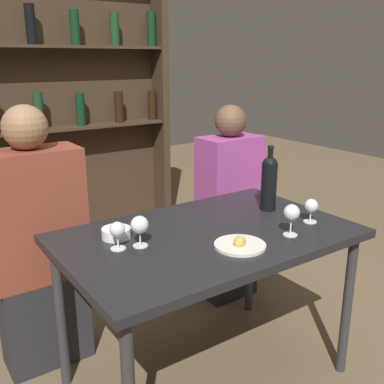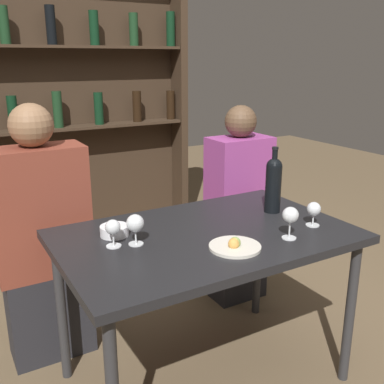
{
  "view_description": "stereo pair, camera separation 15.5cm",
  "coord_description": "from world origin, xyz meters",
  "px_view_note": "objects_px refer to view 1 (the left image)",
  "views": [
    {
      "loc": [
        -1.07,
        -1.43,
        1.45
      ],
      "look_at": [
        0.0,
        0.12,
        0.88
      ],
      "focal_mm": 42.0,
      "sensor_mm": 36.0,
      "label": 1
    },
    {
      "loc": [
        -0.94,
        -1.51,
        1.45
      ],
      "look_at": [
        0.0,
        0.12,
        0.88
      ],
      "focal_mm": 42.0,
      "sensor_mm": 36.0,
      "label": 2
    }
  ],
  "objects_px": {
    "seated_person_right": "(228,210)",
    "seated_person_left": "(38,250)",
    "wine_glass_1": "(117,231)",
    "wine_bottle": "(269,181)",
    "wine_glass_2": "(311,207)",
    "food_plate_0": "(240,244)",
    "wine_glass_0": "(292,213)",
    "wine_glass_3": "(140,226)",
    "snack_bowl": "(116,233)"
  },
  "relations": [
    {
      "from": "seated_person_right",
      "to": "seated_person_left",
      "type": "bearing_deg",
      "value": -180.0
    },
    {
      "from": "wine_glass_1",
      "to": "seated_person_left",
      "type": "xyz_separation_m",
      "value": [
        -0.18,
        0.5,
        -0.22
      ]
    },
    {
      "from": "wine_bottle",
      "to": "wine_glass_2",
      "type": "relative_size",
      "value": 2.91
    },
    {
      "from": "wine_glass_2",
      "to": "food_plate_0",
      "type": "relative_size",
      "value": 0.53
    },
    {
      "from": "seated_person_right",
      "to": "wine_glass_2",
      "type": "bearing_deg",
      "value": -99.29
    },
    {
      "from": "wine_glass_0",
      "to": "wine_glass_3",
      "type": "distance_m",
      "value": 0.63
    },
    {
      "from": "wine_glass_3",
      "to": "snack_bowl",
      "type": "distance_m",
      "value": 0.15
    },
    {
      "from": "snack_bowl",
      "to": "seated_person_left",
      "type": "bearing_deg",
      "value": 119.16
    },
    {
      "from": "food_plate_0",
      "to": "wine_glass_1",
      "type": "bearing_deg",
      "value": 147.67
    },
    {
      "from": "wine_glass_1",
      "to": "wine_glass_2",
      "type": "bearing_deg",
      "value": -14.77
    },
    {
      "from": "wine_glass_0",
      "to": "snack_bowl",
      "type": "height_order",
      "value": "wine_glass_0"
    },
    {
      "from": "seated_person_right",
      "to": "wine_glass_1",
      "type": "bearing_deg",
      "value": -152.57
    },
    {
      "from": "wine_glass_3",
      "to": "food_plate_0",
      "type": "xyz_separation_m",
      "value": [
        0.32,
        -0.23,
        -0.08
      ]
    },
    {
      "from": "wine_bottle",
      "to": "snack_bowl",
      "type": "xyz_separation_m",
      "value": [
        -0.77,
        0.09,
        -0.12
      ]
    },
    {
      "from": "snack_bowl",
      "to": "seated_person_left",
      "type": "relative_size",
      "value": 0.1
    },
    {
      "from": "wine_glass_1",
      "to": "wine_glass_3",
      "type": "relative_size",
      "value": 0.89
    },
    {
      "from": "seated_person_left",
      "to": "wine_glass_3",
      "type": "bearing_deg",
      "value": -63.65
    },
    {
      "from": "wine_glass_3",
      "to": "seated_person_right",
      "type": "distance_m",
      "value": 1.06
    },
    {
      "from": "seated_person_left",
      "to": "wine_glass_2",
      "type": "bearing_deg",
      "value": -35.3
    },
    {
      "from": "food_plate_0",
      "to": "seated_person_right",
      "type": "height_order",
      "value": "seated_person_right"
    },
    {
      "from": "wine_glass_3",
      "to": "wine_glass_2",
      "type": "bearing_deg",
      "value": -14.61
    },
    {
      "from": "wine_bottle",
      "to": "wine_glass_0",
      "type": "bearing_deg",
      "value": -117.76
    },
    {
      "from": "wine_glass_0",
      "to": "seated_person_right",
      "type": "distance_m",
      "value": 0.88
    },
    {
      "from": "snack_bowl",
      "to": "seated_person_right",
      "type": "distance_m",
      "value": 1.02
    },
    {
      "from": "wine_glass_1",
      "to": "wine_glass_3",
      "type": "bearing_deg",
      "value": -16.17
    },
    {
      "from": "wine_bottle",
      "to": "wine_glass_2",
      "type": "bearing_deg",
      "value": -81.91
    },
    {
      "from": "wine_bottle",
      "to": "seated_person_left",
      "type": "bearing_deg",
      "value": 153.83
    },
    {
      "from": "wine_glass_3",
      "to": "snack_bowl",
      "type": "xyz_separation_m",
      "value": [
        -0.04,
        0.13,
        -0.06
      ]
    },
    {
      "from": "wine_glass_1",
      "to": "seated_person_right",
      "type": "bearing_deg",
      "value": 27.43
    },
    {
      "from": "wine_glass_1",
      "to": "wine_glass_3",
      "type": "xyz_separation_m",
      "value": [
        0.08,
        -0.02,
        0.01
      ]
    },
    {
      "from": "wine_glass_1",
      "to": "wine_glass_2",
      "type": "height_order",
      "value": "wine_glass_1"
    },
    {
      "from": "wine_bottle",
      "to": "wine_glass_1",
      "type": "bearing_deg",
      "value": -178.94
    },
    {
      "from": "wine_bottle",
      "to": "snack_bowl",
      "type": "relative_size",
      "value": 2.65
    },
    {
      "from": "wine_bottle",
      "to": "wine_glass_1",
      "type": "distance_m",
      "value": 0.81
    },
    {
      "from": "wine_glass_2",
      "to": "wine_glass_3",
      "type": "relative_size",
      "value": 0.87
    },
    {
      "from": "seated_person_right",
      "to": "wine_glass_0",
      "type": "bearing_deg",
      "value": -111.52
    },
    {
      "from": "wine_glass_2",
      "to": "wine_glass_3",
      "type": "height_order",
      "value": "wine_glass_3"
    },
    {
      "from": "wine_bottle",
      "to": "seated_person_right",
      "type": "bearing_deg",
      "value": 72.59
    },
    {
      "from": "food_plate_0",
      "to": "seated_person_right",
      "type": "distance_m",
      "value": 0.96
    },
    {
      "from": "snack_bowl",
      "to": "wine_glass_0",
      "type": "bearing_deg",
      "value": -32.48
    },
    {
      "from": "wine_glass_2",
      "to": "snack_bowl",
      "type": "xyz_separation_m",
      "value": [
        -0.8,
        0.33,
        -0.05
      ]
    },
    {
      "from": "wine_bottle",
      "to": "seated_person_left",
      "type": "distance_m",
      "value": 1.14
    },
    {
      "from": "wine_glass_1",
      "to": "wine_glass_2",
      "type": "distance_m",
      "value": 0.87
    },
    {
      "from": "wine_glass_3",
      "to": "seated_person_left",
      "type": "xyz_separation_m",
      "value": [
        -0.26,
        0.52,
        -0.23
      ]
    },
    {
      "from": "wine_glass_3",
      "to": "seated_person_left",
      "type": "height_order",
      "value": "seated_person_left"
    },
    {
      "from": "wine_glass_0",
      "to": "wine_glass_1",
      "type": "height_order",
      "value": "wine_glass_0"
    },
    {
      "from": "wine_glass_3",
      "to": "snack_bowl",
      "type": "height_order",
      "value": "wine_glass_3"
    },
    {
      "from": "wine_glass_3",
      "to": "food_plate_0",
      "type": "relative_size",
      "value": 0.61
    },
    {
      "from": "wine_glass_0",
      "to": "wine_glass_1",
      "type": "xyz_separation_m",
      "value": [
        -0.65,
        0.28,
        -0.02
      ]
    },
    {
      "from": "wine_glass_0",
      "to": "food_plate_0",
      "type": "relative_size",
      "value": 0.66
    }
  ]
}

